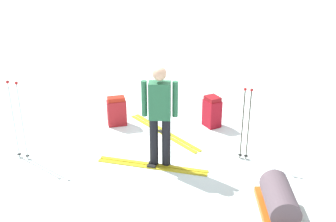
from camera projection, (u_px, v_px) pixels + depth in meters
name	position (u px, v px, depth m)	size (l,w,h in m)	color
ground_plane	(168.00, 147.00, 7.48)	(80.00, 80.00, 0.00)	white
skier_standing	(160.00, 112.00, 6.52)	(0.50, 0.37, 1.70)	black
ski_pair_near	(164.00, 132.00, 7.99)	(1.96, 0.74, 0.05)	gold
ski_pair_far	(152.00, 166.00, 6.85)	(1.79, 0.81, 0.05)	gold
backpack_large_dark	(117.00, 111.00, 8.20)	(0.39, 0.41, 0.60)	maroon
backpack_bright	(212.00, 112.00, 8.15)	(0.40, 0.38, 0.62)	maroon
ski_poles_planted_near	(17.00, 117.00, 6.80)	(0.23, 0.12, 1.39)	#ADC1C1
ski_poles_planted_far	(246.00, 121.00, 6.81)	(0.17, 0.10, 1.28)	#27261D
gear_sled	(279.00, 202.00, 5.58)	(1.01, 1.21, 0.49)	#D65015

